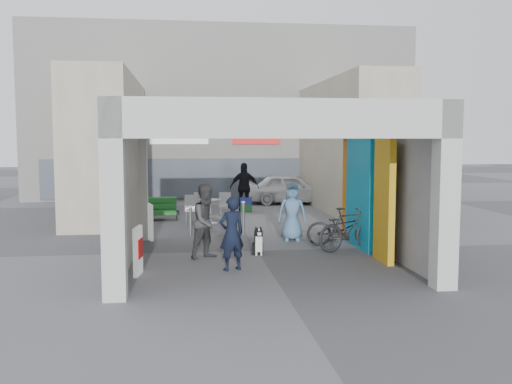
{
  "coord_description": "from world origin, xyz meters",
  "views": [
    {
      "loc": [
        -1.78,
        -13.95,
        2.8
      ],
      "look_at": [
        0.1,
        1.0,
        1.38
      ],
      "focal_mm": 40.0,
      "sensor_mm": 36.0,
      "label": 1
    }
  ],
  "objects": [
    {
      "name": "man_crates",
      "position": [
        0.5,
        7.67,
        0.94
      ],
      "size": [
        1.15,
        0.6,
        1.88
      ],
      "primitive_type": "imported",
      "rotation": [
        0.0,
        0.0,
        3.01
      ],
      "color": "black",
      "rests_on": "ground"
    },
    {
      "name": "advert_board_near",
      "position": [
        -2.75,
        -2.2,
        0.51
      ],
      "size": [
        0.17,
        0.56,
        1.0
      ],
      "rotation": [
        0.0,
        0.0,
        -0.15
      ],
      "color": "white",
      "rests_on": "ground"
    },
    {
      "name": "far_building",
      "position": [
        -0.0,
        13.99,
        3.99
      ],
      "size": [
        18.0,
        4.08,
        8.0
      ],
      "color": "silver",
      "rests_on": "ground"
    },
    {
      "name": "ground",
      "position": [
        0.0,
        0.0,
        0.0
      ],
      "size": [
        90.0,
        90.0,
        0.0
      ],
      "primitive_type": "plane",
      "color": "#5B5B60",
      "rests_on": "ground"
    },
    {
      "name": "plaza_bldg_left",
      "position": [
        -4.5,
        7.5,
        2.5
      ],
      "size": [
        2.0,
        9.0,
        5.0
      ],
      "primitive_type": "cube",
      "color": "beige",
      "rests_on": "ground"
    },
    {
      "name": "man_back_turned",
      "position": [
        -1.26,
        -0.74,
        0.87
      ],
      "size": [
        1.07,
        1.02,
        1.74
      ],
      "primitive_type": "imported",
      "rotation": [
        0.0,
        0.0,
        0.59
      ],
      "color": "#414144",
      "rests_on": "ground"
    },
    {
      "name": "border_collie",
      "position": [
        -0.03,
        -0.47,
        0.28
      ],
      "size": [
        0.26,
        0.51,
        0.7
      ],
      "rotation": [
        0.0,
        0.0,
        -0.16
      ],
      "color": "black",
      "rests_on": "ground"
    },
    {
      "name": "bollard_center",
      "position": [
        -0.1,
        2.39,
        0.48
      ],
      "size": [
        0.09,
        0.09,
        0.97
      ],
      "primitive_type": "cylinder",
      "color": "gray",
      "rests_on": "ground"
    },
    {
      "name": "bicycle_rear",
      "position": [
        2.3,
        -0.26,
        0.55
      ],
      "size": [
        1.9,
        1.11,
        1.1
      ],
      "primitive_type": "imported",
      "rotation": [
        0.0,
        0.0,
        1.92
      ],
      "color": "black",
      "rests_on": "ground"
    },
    {
      "name": "bollard_left",
      "position": [
        -1.63,
        2.47,
        0.42
      ],
      "size": [
        0.09,
        0.09,
        0.84
      ],
      "primitive_type": "cylinder",
      "color": "gray",
      "rests_on": "ground"
    },
    {
      "name": "cafe_set",
      "position": [
        -1.07,
        5.11,
        0.34
      ],
      "size": [
        1.58,
        1.28,
        0.96
      ],
      "rotation": [
        0.0,
        0.0,
        0.39
      ],
      "color": "#ACACB1",
      "rests_on": "ground"
    },
    {
      "name": "white_van",
      "position": [
        2.75,
        10.07,
        0.65
      ],
      "size": [
        3.99,
        2.1,
        1.29
      ],
      "primitive_type": "imported",
      "rotation": [
        0.0,
        0.0,
        1.42
      ],
      "color": "white",
      "rests_on": "ground"
    },
    {
      "name": "plaza_bldg_right",
      "position": [
        4.5,
        7.5,
        2.5
      ],
      "size": [
        2.0,
        9.0,
        5.0
      ],
      "primitive_type": "cube",
      "color": "beige",
      "rests_on": "ground"
    },
    {
      "name": "bicycle_front",
      "position": [
        2.3,
        0.31,
        0.49
      ],
      "size": [
        1.98,
        1.07,
        0.99
      ],
      "primitive_type": "imported",
      "rotation": [
        0.0,
        0.0,
        1.34
      ],
      "color": "black",
      "rests_on": "ground"
    },
    {
      "name": "arcade_canopy",
      "position": [
        0.54,
        -0.82,
        2.3
      ],
      "size": [
        6.4,
        6.45,
        6.4
      ],
      "color": "beige",
      "rests_on": "ground"
    },
    {
      "name": "advert_board_far",
      "position": [
        -2.75,
        1.94,
        0.51
      ],
      "size": [
        0.22,
        0.55,
        1.0
      ],
      "rotation": [
        0.0,
        0.0,
        0.26
      ],
      "color": "white",
      "rests_on": "ground"
    },
    {
      "name": "man_elderly",
      "position": [
        1.14,
        1.33,
        0.79
      ],
      "size": [
        0.83,
        0.59,
        1.58
      ],
      "primitive_type": "imported",
      "rotation": [
        0.0,
        0.0,
        -0.12
      ],
      "color": "#5681A9",
      "rests_on": "ground"
    },
    {
      "name": "produce_stand",
      "position": [
        -2.56,
        5.8,
        0.3
      ],
      "size": [
        1.17,
        0.63,
        0.77
      ],
      "rotation": [
        0.0,
        0.0,
        -0.11
      ],
      "color": "black",
      "rests_on": "ground"
    },
    {
      "name": "bollard_right",
      "position": [
        1.47,
        2.56,
        0.43
      ],
      "size": [
        0.09,
        0.09,
        0.85
      ],
      "primitive_type": "cylinder",
      "color": "gray",
      "rests_on": "ground"
    },
    {
      "name": "man_with_dog",
      "position": [
        -0.8,
        -2.02,
        0.79
      ],
      "size": [
        0.68,
        0.57,
        1.58
      ],
      "primitive_type": "imported",
      "rotation": [
        0.0,
        0.0,
        3.54
      ],
      "color": "black",
      "rests_on": "ground"
    },
    {
      "name": "crate_stack",
      "position": [
        0.55,
        7.69,
        0.28
      ],
      "size": [
        0.48,
        0.39,
        0.56
      ],
      "rotation": [
        0.0,
        0.0,
        -0.1
      ],
      "color": "#1C621C",
      "rests_on": "ground"
    }
  ]
}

